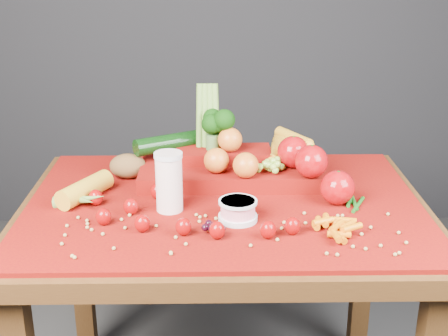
{
  "coord_description": "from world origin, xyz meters",
  "views": [
    {
      "loc": [
        -0.02,
        -1.54,
        1.43
      ],
      "look_at": [
        0.0,
        0.02,
        0.85
      ],
      "focal_mm": 50.0,
      "sensor_mm": 36.0,
      "label": 1
    }
  ],
  "objects_px": {
    "milk_glass": "(169,180)",
    "yogurt_bowl": "(238,210)",
    "produce_mound": "(244,161)",
    "table": "(224,237)"
  },
  "relations": [
    {
      "from": "produce_mound",
      "to": "milk_glass",
      "type": "bearing_deg",
      "value": -134.94
    },
    {
      "from": "milk_glass",
      "to": "produce_mound",
      "type": "height_order",
      "value": "produce_mound"
    },
    {
      "from": "milk_glass",
      "to": "yogurt_bowl",
      "type": "relative_size",
      "value": 1.59
    },
    {
      "from": "table",
      "to": "produce_mound",
      "type": "height_order",
      "value": "produce_mound"
    },
    {
      "from": "table",
      "to": "milk_glass",
      "type": "bearing_deg",
      "value": -159.34
    },
    {
      "from": "milk_glass",
      "to": "produce_mound",
      "type": "distance_m",
      "value": 0.29
    },
    {
      "from": "table",
      "to": "milk_glass",
      "type": "distance_m",
      "value": 0.24
    },
    {
      "from": "yogurt_bowl",
      "to": "produce_mound",
      "type": "height_order",
      "value": "produce_mound"
    },
    {
      "from": "milk_glass",
      "to": "produce_mound",
      "type": "relative_size",
      "value": 0.26
    },
    {
      "from": "table",
      "to": "yogurt_bowl",
      "type": "height_order",
      "value": "yogurt_bowl"
    }
  ]
}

